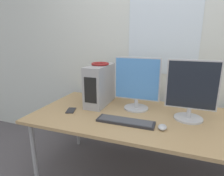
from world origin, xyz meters
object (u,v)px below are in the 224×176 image
(headphones, at_px, (100,64))
(monitor_right_near, at_px, (191,90))
(cell_phone, at_px, (71,110))
(keyboard, at_px, (125,121))
(pc_tower, at_px, (100,85))
(monitor_main, at_px, (137,83))
(mouse, at_px, (162,127))

(headphones, height_order, monitor_right_near, monitor_right_near)
(monitor_right_near, relative_size, cell_phone, 3.43)
(headphones, height_order, keyboard, headphones)
(pc_tower, xyz_separation_m, monitor_main, (0.40, -0.03, 0.05))
(pc_tower, height_order, monitor_main, monitor_main)
(pc_tower, distance_m, headphones, 0.22)
(keyboard, bearing_deg, cell_phone, 172.91)
(headphones, bearing_deg, monitor_main, -4.63)
(pc_tower, distance_m, cell_phone, 0.41)
(monitor_main, distance_m, keyboard, 0.42)
(headphones, bearing_deg, pc_tower, -90.00)
(monitor_right_near, distance_m, cell_phone, 1.11)
(cell_phone, bearing_deg, monitor_right_near, -8.31)
(headphones, xyz_separation_m, cell_phone, (-0.18, -0.30, -0.42))
(headphones, height_order, monitor_main, monitor_main)
(monitor_right_near, xyz_separation_m, keyboard, (-0.49, -0.25, -0.25))
(pc_tower, relative_size, monitor_main, 0.94)
(keyboard, xyz_separation_m, mouse, (0.30, -0.01, 0.01))
(monitor_main, bearing_deg, mouse, -51.00)
(monitor_main, distance_m, cell_phone, 0.69)
(monitor_right_near, distance_m, keyboard, 0.61)
(pc_tower, xyz_separation_m, mouse, (0.68, -0.39, -0.19))
(mouse, xyz_separation_m, cell_phone, (-0.87, 0.08, -0.01))
(pc_tower, xyz_separation_m, keyboard, (0.38, -0.37, -0.20))
(pc_tower, bearing_deg, monitor_right_near, -7.84)
(pc_tower, bearing_deg, keyboard, -44.22)
(keyboard, height_order, mouse, mouse)
(monitor_main, xyz_separation_m, monitor_right_near, (0.48, -0.09, -0.00))
(monitor_right_near, bearing_deg, keyboard, -152.78)
(keyboard, height_order, cell_phone, keyboard)
(pc_tower, relative_size, cell_phone, 3.21)
(monitor_right_near, bearing_deg, monitor_main, 169.46)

